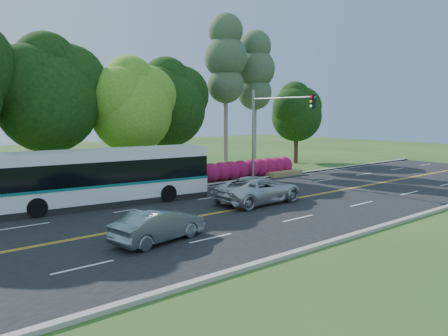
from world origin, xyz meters
TOP-DOWN VIEW (x-y plane):
  - ground at (0.00, 0.00)m, footprint 120.00×120.00m
  - road at (0.00, 0.00)m, footprint 60.00×14.00m
  - curb_north at (0.00, 7.15)m, footprint 60.00×0.30m
  - curb_south at (0.00, -7.15)m, footprint 60.00×0.30m
  - grass_verge at (0.00, 9.00)m, footprint 60.00×4.00m
  - lane_markings at (-0.09, 0.00)m, footprint 57.60×13.82m
  - tree_row at (-5.15, 12.13)m, footprint 44.70×9.10m
  - bougainvillea_hedge at (7.18, 8.15)m, footprint 9.50×2.25m
  - traffic_signal at (6.49, 5.40)m, footprint 0.42×6.10m
  - transit_bus at (-6.57, 5.69)m, footprint 12.28×3.88m
  - sedan at (-7.92, -2.50)m, footprint 4.32×2.19m
  - suv at (0.60, 0.50)m, footprint 5.66×2.72m

SIDE VIEW (x-z plane):
  - ground at x=0.00m, z-range 0.00..0.00m
  - road at x=0.00m, z-range 0.00..0.02m
  - lane_markings at x=-0.09m, z-range 0.02..0.02m
  - grass_verge at x=0.00m, z-range 0.00..0.10m
  - curb_north at x=0.00m, z-range 0.00..0.15m
  - curb_south at x=0.00m, z-range 0.00..0.15m
  - sedan at x=-7.92m, z-range 0.02..1.38m
  - bougainvillea_hedge at x=7.18m, z-range -0.03..1.47m
  - suv at x=0.60m, z-range 0.02..1.58m
  - transit_bus at x=-6.57m, z-range 0.00..3.17m
  - traffic_signal at x=6.49m, z-range 1.17..8.17m
  - tree_row at x=-5.15m, z-range -0.19..13.65m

